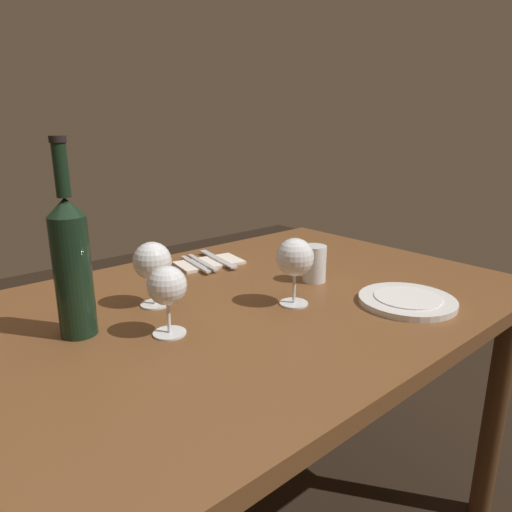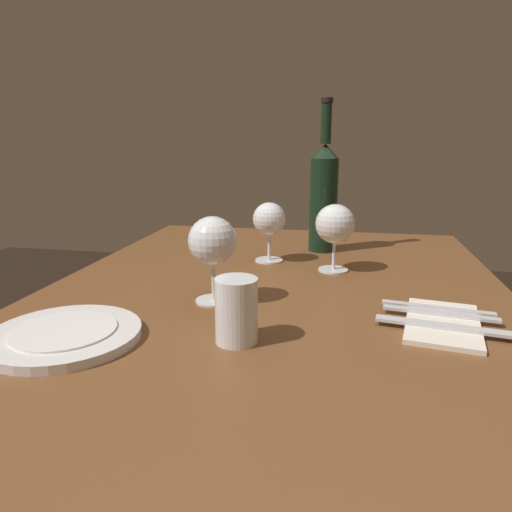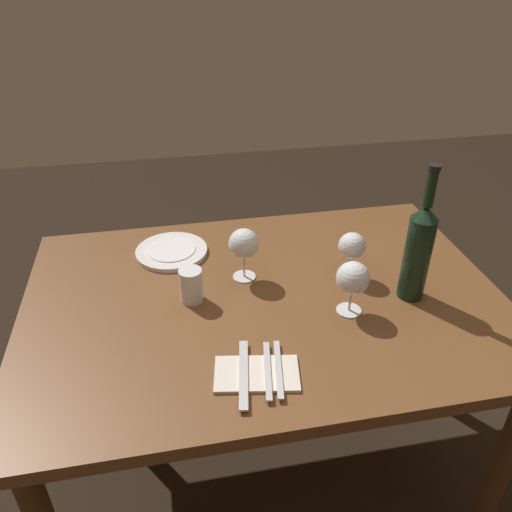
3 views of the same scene
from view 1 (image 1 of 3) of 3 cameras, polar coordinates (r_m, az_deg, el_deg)
The scene contains 11 objects.
dining_table at distance 1.15m, azimuth -0.37°, elevation -9.19°, with size 1.30×0.90×0.74m.
wine_glass_left at distance 1.06m, azimuth -12.67°, elevation -0.77°, with size 0.09×0.09×0.15m.
wine_glass_right at distance 0.91m, azimuth -10.92°, elevation -3.80°, with size 0.08×0.08×0.14m.
wine_glass_centre at distance 1.04m, azimuth 4.81°, elevation -0.32°, with size 0.09×0.09×0.16m.
wine_bottle at distance 0.94m, azimuth -21.76°, elevation -0.84°, with size 0.07×0.07×0.38m.
water_tumbler at distance 1.22m, azimuth 7.20°, elevation -1.10°, with size 0.06×0.06×0.10m.
dinner_plate at distance 1.13m, azimuth 18.14°, elevation -5.23°, with size 0.22×0.22×0.02m.
folded_napkin at distance 1.37m, azimuth -5.78°, elevation -0.83°, with size 0.21×0.14×0.01m.
fork_inner at distance 1.36m, azimuth -6.65°, elevation -0.77°, with size 0.04×0.18×0.00m.
fork_outer at distance 1.35m, azimuth -7.52°, elevation -0.97°, with size 0.04×0.18×0.00m.
table_knife at distance 1.39m, azimuth -4.79°, elevation -0.33°, with size 0.06×0.21×0.00m.
Camera 1 is at (-0.68, -0.79, 1.14)m, focal length 32.44 mm.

